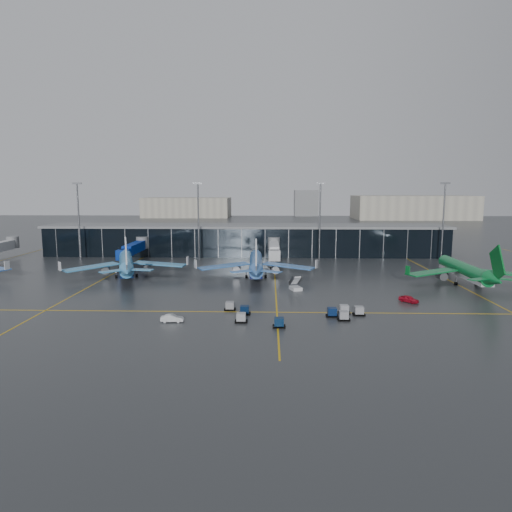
{
  "coord_description": "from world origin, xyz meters",
  "views": [
    {
      "loc": [
        8.53,
        -99.95,
        23.49
      ],
      "look_at": [
        5.0,
        18.0,
        6.0
      ],
      "focal_mm": 32.0,
      "sensor_mm": 36.0,
      "label": 1
    }
  ],
  "objects_px": {
    "baggage_carts": "(297,313)",
    "service_van_red": "(409,299)",
    "airliner_aer_lingus": "(465,262)",
    "mobile_airstair": "(296,287)",
    "airliner_arkefly": "(126,255)",
    "airliner_klm_near": "(256,256)",
    "service_van_white": "(172,318)"
  },
  "relations": [
    {
      "from": "airliner_aer_lingus",
      "to": "service_van_red",
      "type": "bearing_deg",
      "value": -134.16
    },
    {
      "from": "airliner_klm_near",
      "to": "service_van_white",
      "type": "xyz_separation_m",
      "value": [
        -13.65,
        -42.49,
        -5.04
      ]
    },
    {
      "from": "airliner_aer_lingus",
      "to": "baggage_carts",
      "type": "bearing_deg",
      "value": -143.41
    },
    {
      "from": "airliner_aer_lingus",
      "to": "mobile_airstair",
      "type": "xyz_separation_m",
      "value": [
        -42.21,
        -8.41,
        -4.8
      ]
    },
    {
      "from": "airliner_aer_lingus",
      "to": "mobile_airstair",
      "type": "height_order",
      "value": "airliner_aer_lingus"
    },
    {
      "from": "airliner_aer_lingus",
      "to": "baggage_carts",
      "type": "height_order",
      "value": "airliner_aer_lingus"
    },
    {
      "from": "airliner_arkefly",
      "to": "airliner_aer_lingus",
      "type": "relative_size",
      "value": 1.05
    },
    {
      "from": "airliner_klm_near",
      "to": "airliner_aer_lingus",
      "type": "xyz_separation_m",
      "value": [
        51.96,
        -7.64,
        -0.14
      ]
    },
    {
      "from": "baggage_carts",
      "to": "service_van_white",
      "type": "relative_size",
      "value": 6.58
    },
    {
      "from": "mobile_airstair",
      "to": "baggage_carts",
      "type": "bearing_deg",
      "value": -111.37
    },
    {
      "from": "mobile_airstair",
      "to": "service_van_white",
      "type": "xyz_separation_m",
      "value": [
        -23.41,
        -26.43,
        -0.1
      ]
    },
    {
      "from": "baggage_carts",
      "to": "mobile_airstair",
      "type": "bearing_deg",
      "value": 87.25
    },
    {
      "from": "baggage_carts",
      "to": "service_van_white",
      "type": "distance_m",
      "value": 22.57
    },
    {
      "from": "baggage_carts",
      "to": "mobile_airstair",
      "type": "distance_m",
      "value": 22.98
    },
    {
      "from": "airliner_klm_near",
      "to": "service_van_red",
      "type": "bearing_deg",
      "value": -41.42
    },
    {
      "from": "baggage_carts",
      "to": "airliner_klm_near",
      "type": "bearing_deg",
      "value": 102.5
    },
    {
      "from": "mobile_airstair",
      "to": "service_van_red",
      "type": "relative_size",
      "value": 0.89
    },
    {
      "from": "service_van_white",
      "to": "airliner_klm_near",
      "type": "bearing_deg",
      "value": -20.96
    },
    {
      "from": "airliner_arkefly",
      "to": "service_van_red",
      "type": "xyz_separation_m",
      "value": [
        67.64,
        -26.35,
        -5.12
      ]
    },
    {
      "from": "airliner_arkefly",
      "to": "airliner_klm_near",
      "type": "xyz_separation_m",
      "value": [
        34.98,
        0.7,
        -0.13
      ]
    },
    {
      "from": "airliner_arkefly",
      "to": "mobile_airstair",
      "type": "height_order",
      "value": "airliner_arkefly"
    },
    {
      "from": "airliner_aer_lingus",
      "to": "baggage_carts",
      "type": "relative_size",
      "value": 1.36
    },
    {
      "from": "airliner_aer_lingus",
      "to": "baggage_carts",
      "type": "distance_m",
      "value": 53.69
    },
    {
      "from": "airliner_aer_lingus",
      "to": "mobile_airstair",
      "type": "relative_size",
      "value": 9.71
    },
    {
      "from": "airliner_arkefly",
      "to": "service_van_red",
      "type": "height_order",
      "value": "airliner_arkefly"
    },
    {
      "from": "baggage_carts",
      "to": "service_van_red",
      "type": "distance_m",
      "value": 26.83
    },
    {
      "from": "baggage_carts",
      "to": "mobile_airstair",
      "type": "height_order",
      "value": "mobile_airstair"
    },
    {
      "from": "airliner_klm_near",
      "to": "airliner_aer_lingus",
      "type": "bearing_deg",
      "value": -10.16
    },
    {
      "from": "service_van_white",
      "to": "airliner_arkefly",
      "type": "bearing_deg",
      "value": 23.89
    },
    {
      "from": "airliner_klm_near",
      "to": "mobile_airstair",
      "type": "xyz_separation_m",
      "value": [
        9.75,
        -16.06,
        -4.94
      ]
    },
    {
      "from": "baggage_carts",
      "to": "service_van_red",
      "type": "xyz_separation_m",
      "value": [
        24.01,
        11.97,
        -0.05
      ]
    },
    {
      "from": "airliner_aer_lingus",
      "to": "service_van_white",
      "type": "distance_m",
      "value": 74.45
    }
  ]
}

